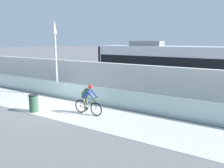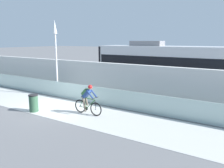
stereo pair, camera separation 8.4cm
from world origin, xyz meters
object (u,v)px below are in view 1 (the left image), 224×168
(cyclist_on_bike, at_px, (88,100))
(lamp_post_antenna, at_px, (55,49))
(tram, at_px, (171,68))
(trash_bin, at_px, (34,103))

(cyclist_on_bike, relative_size, lamp_post_antenna, 0.34)
(tram, bearing_deg, trash_bin, -121.71)
(cyclist_on_bike, bearing_deg, tram, 71.98)
(cyclist_on_bike, bearing_deg, trash_bin, -155.79)
(tram, relative_size, cyclist_on_bike, 6.25)
(lamp_post_antenna, height_order, trash_bin, lamp_post_antenna)
(tram, relative_size, lamp_post_antenna, 2.13)
(cyclist_on_bike, distance_m, lamp_post_antenna, 5.52)
(cyclist_on_bike, height_order, trash_bin, cyclist_on_bike)
(tram, relative_size, trash_bin, 11.52)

